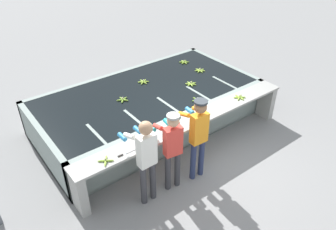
{
  "coord_description": "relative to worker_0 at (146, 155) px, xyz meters",
  "views": [
    {
      "loc": [
        -3.67,
        -3.82,
        4.59
      ],
      "look_at": [
        0.0,
        0.97,
        0.62
      ],
      "focal_mm": 35.0,
      "sensor_mm": 36.0,
      "label": 1
    }
  ],
  "objects": [
    {
      "name": "ground_plane",
      "position": [
        1.41,
        0.26,
        -1.04
      ],
      "size": [
        80.0,
        80.0,
        0.0
      ],
      "primitive_type": "plane",
      "color": "gray",
      "rests_on": "ground"
    },
    {
      "name": "wash_tank",
      "position": [
        1.41,
        2.02,
        -0.6
      ],
      "size": [
        5.17,
        2.65,
        0.89
      ],
      "color": "gray",
      "rests_on": "ground"
    },
    {
      "name": "work_ledge",
      "position": [
        1.41,
        0.49,
        -0.39
      ],
      "size": [
        5.17,
        0.45,
        0.89
      ],
      "color": "#9E9E99",
      "rests_on": "ground"
    },
    {
      "name": "worker_0",
      "position": [
        0.0,
        0.0,
        0.0
      ],
      "size": [
        0.41,
        0.72,
        1.72
      ],
      "color": "#38383D",
      "rests_on": "ground"
    },
    {
      "name": "worker_1",
      "position": [
        0.56,
        0.0,
        -0.05
      ],
      "size": [
        0.48,
        0.74,
        1.63
      ],
      "color": "#38383D",
      "rests_on": "ground"
    },
    {
      "name": "worker_2",
      "position": [
        1.1,
        -0.06,
        0.02
      ],
      "size": [
        0.43,
        0.73,
        1.73
      ],
      "color": "navy",
      "rests_on": "ground"
    },
    {
      "name": "banana_bunch_floating_0",
      "position": [
        0.73,
        2.0,
        -0.13
      ],
      "size": [
        0.28,
        0.27,
        0.08
      ],
      "color": "#75A333",
      "rests_on": "wash_tank"
    },
    {
      "name": "banana_bunch_floating_1",
      "position": [
        2.04,
        0.98,
        -0.13
      ],
      "size": [
        0.28,
        0.27,
        0.08
      ],
      "color": "#75A333",
      "rests_on": "wash_tank"
    },
    {
      "name": "banana_bunch_floating_2",
      "position": [
        3.1,
        2.72,
        -0.13
      ],
      "size": [
        0.27,
        0.28,
        0.08
      ],
      "color": "#8CB738",
      "rests_on": "wash_tank"
    },
    {
      "name": "banana_bunch_floating_3",
      "position": [
        1.57,
        2.43,
        -0.13
      ],
      "size": [
        0.26,
        0.28,
        0.08
      ],
      "color": "#93BC3D",
      "rests_on": "wash_tank"
    },
    {
      "name": "banana_bunch_floating_4",
      "position": [
        2.42,
        1.65,
        -0.13
      ],
      "size": [
        0.28,
        0.28,
        0.08
      ],
      "color": "#93BC3D",
      "rests_on": "wash_tank"
    },
    {
      "name": "banana_bunch_floating_5",
      "position": [
        3.09,
        2.07,
        -0.13
      ],
      "size": [
        0.27,
        0.28,
        0.08
      ],
      "color": "#9EC642",
      "rests_on": "wash_tank"
    },
    {
      "name": "banana_bunch_ledge_0",
      "position": [
        -0.54,
        0.41,
        -0.13
      ],
      "size": [
        0.25,
        0.25,
        0.08
      ],
      "color": "#93BC3D",
      "rests_on": "work_ledge"
    },
    {
      "name": "banana_bunch_ledge_1",
      "position": [
        0.88,
        0.46,
        -0.13
      ],
      "size": [
        0.28,
        0.28,
        0.08
      ],
      "color": "#75A333",
      "rests_on": "work_ledge"
    },
    {
      "name": "banana_bunch_ledge_2",
      "position": [
        2.86,
        0.49,
        -0.13
      ],
      "size": [
        0.27,
        0.28,
        0.08
      ],
      "color": "#93BC3D",
      "rests_on": "work_ledge"
    },
    {
      "name": "knife_0",
      "position": [
        -0.2,
        0.39,
        -0.14
      ],
      "size": [
        0.35,
        0.03,
        0.02
      ],
      "color": "silver",
      "rests_on": "work_ledge"
    },
    {
      "name": "knife_1",
      "position": [
        0.17,
        0.43,
        -0.14
      ],
      "size": [
        0.18,
        0.33,
        0.02
      ],
      "color": "silver",
      "rests_on": "work_ledge"
    }
  ]
}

